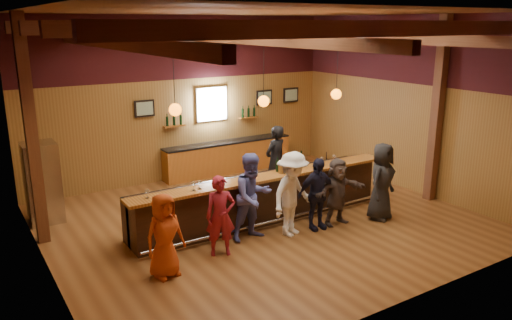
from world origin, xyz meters
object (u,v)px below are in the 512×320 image
object	(u,v)px
customer_white	(292,194)
customer_denim	(253,197)
customer_redvest	(221,216)
customer_navy	(317,194)
customer_brown	(337,192)
bartender	(275,161)
customer_orange	(164,236)
stainless_fridge	(42,183)
bar_counter	(260,197)
ice_bucket	(283,168)
customer_dark	(381,181)
back_bar_cabinet	(228,157)
bottle_a	(277,166)

from	to	relation	value
customer_white	customer_denim	bearing A→B (deg)	141.02
customer_redvest	customer_navy	world-z (taller)	customer_navy
customer_brown	bartender	bearing A→B (deg)	91.47
customer_orange	customer_redvest	distance (m)	1.24
stainless_fridge	bar_counter	bearing A→B (deg)	-30.76
bartender	ice_bucket	xyz separation A→B (m)	(-0.83, -1.48, 0.31)
customer_dark	ice_bucket	xyz separation A→B (m)	(-1.93, 1.08, 0.34)
customer_orange	customer_brown	size ratio (longest dim) A/B	1.01
customer_white	customer_navy	size ratio (longest dim) A/B	1.14
back_bar_cabinet	ice_bucket	distance (m)	4.05
ice_bucket	customer_brown	bearing A→B (deg)	-41.93
bar_counter	customer_white	bearing A→B (deg)	-85.59
customer_denim	bottle_a	distance (m)	1.27
customer_orange	customer_navy	bearing A→B (deg)	-6.86
stainless_fridge	customer_redvest	distance (m)	4.35
customer_white	back_bar_cabinet	bearing A→B (deg)	57.07
customer_white	ice_bucket	bearing A→B (deg)	49.41
stainless_fridge	customer_denim	world-z (taller)	customer_denim
bar_counter	customer_denim	bearing A→B (deg)	-130.88
customer_orange	customer_denim	world-z (taller)	customer_denim
bottle_a	bartender	bearing A→B (deg)	57.00
customer_redvest	ice_bucket	distance (m)	2.16
bartender	bar_counter	bearing A→B (deg)	28.79
stainless_fridge	bottle_a	bearing A→B (deg)	-30.49
customer_denim	customer_redvest	bearing A→B (deg)	-165.48
customer_denim	customer_white	world-z (taller)	customer_denim
back_bar_cabinet	customer_redvest	size ratio (longest dim) A/B	2.57
stainless_fridge	bottle_a	distance (m)	5.18
customer_redvest	stainless_fridge	bearing A→B (deg)	146.16
bar_counter	ice_bucket	world-z (taller)	ice_bucket
customer_navy	customer_white	bearing A→B (deg)	-176.81
customer_redvest	customer_white	size ratio (longest dim) A/B	0.87
customer_dark	customer_brown	bearing A→B (deg)	144.08
back_bar_cabinet	customer_redvest	distance (m)	5.44
back_bar_cabinet	bottle_a	world-z (taller)	bottle_a
customer_denim	customer_white	size ratio (longest dim) A/B	1.01
bartender	ice_bucket	bearing A→B (deg)	45.75
bar_counter	customer_brown	xyz separation A→B (m)	(1.27, -1.13, 0.22)
customer_navy	bottle_a	size ratio (longest dim) A/B	4.78
customer_navy	bartender	distance (m)	2.32
customer_brown	ice_bucket	size ratio (longest dim) A/B	6.78
customer_orange	customer_denim	size ratio (longest dim) A/B	0.83
customer_redvest	bottle_a	size ratio (longest dim) A/B	4.74
bar_counter	ice_bucket	bearing A→B (deg)	-41.09
customer_white	customer_navy	xyz separation A→B (m)	(0.63, -0.02, -0.11)
back_bar_cabinet	bartender	world-z (taller)	bartender
customer_white	bartender	size ratio (longest dim) A/B	0.98
bartender	customer_dark	bearing A→B (deg)	98.22
customer_navy	ice_bucket	world-z (taller)	customer_navy
customer_dark	bartender	bearing A→B (deg)	92.56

